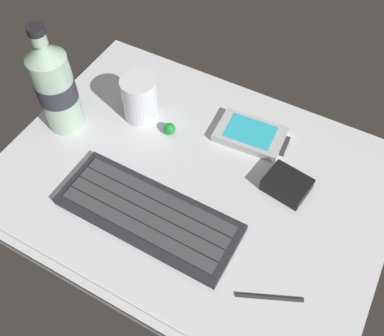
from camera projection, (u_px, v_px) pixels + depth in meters
The scene contains 8 objects.
ground_plane at pixel (191, 183), 73.18cm from camera, with size 64.00×48.00×2.80cm.
keyboard at pixel (148, 214), 67.59cm from camera, with size 29.12×11.33×1.70cm.
handheld_device at pixel (251, 134), 77.18cm from camera, with size 13.16×8.40×1.50cm.
juice_cup at pixel (140, 100), 77.77cm from camera, with size 6.40×6.40×8.50cm.
water_bottle at pixel (56, 85), 72.72cm from camera, with size 6.73×6.73×20.80cm.
charger_block at pixel (287, 185), 70.34cm from camera, with size 7.00×5.60×2.40cm, color black.
trackball_mouse at pixel (170, 129), 77.48cm from camera, with size 2.20×2.20×2.20cm, color #198C33.
stylus_pen at pixel (270, 297), 60.38cm from camera, with size 0.70×0.70×9.50cm, color #26262B.
Camera 1 is at (19.71, -35.97, 59.80)cm, focal length 40.55 mm.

